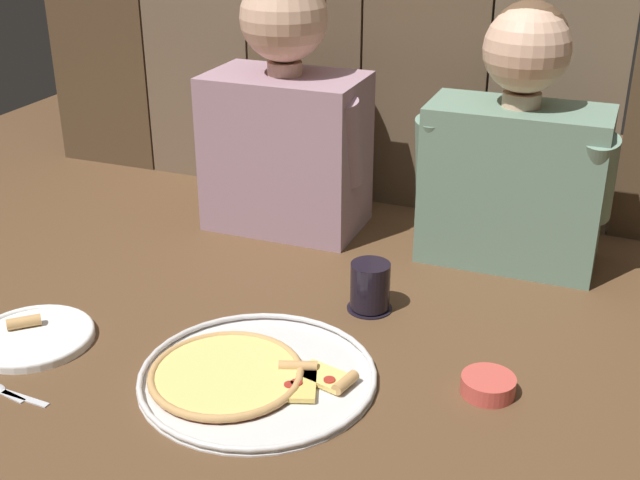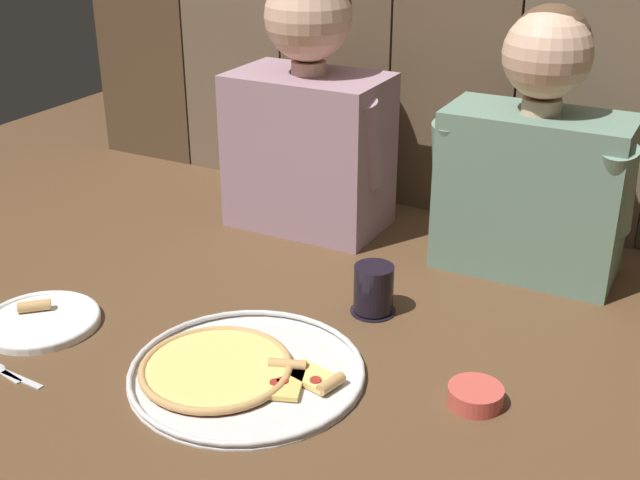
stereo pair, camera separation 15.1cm
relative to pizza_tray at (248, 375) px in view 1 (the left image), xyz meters
name	(u,v)px [view 1 (the left image)]	position (x,y,z in m)	size (l,w,h in m)	color
ground_plane	(307,352)	(0.06, 0.12, -0.01)	(3.20, 3.20, 0.00)	brown
pizza_tray	(248,375)	(0.00, 0.00, 0.00)	(0.41, 0.41, 0.03)	silver
dinner_plate	(33,336)	(-0.43, -0.03, 0.00)	(0.23, 0.23, 0.03)	white
drinking_glass	(370,287)	(0.12, 0.31, 0.04)	(0.09, 0.09, 0.10)	black
dipping_bowl	(488,384)	(0.39, 0.11, 0.01)	(0.09, 0.09, 0.03)	#CC4C42
table_spoon	(4,390)	(-0.37, -0.18, -0.01)	(0.14, 0.03, 0.01)	silver
diner_left	(286,112)	(-0.21, 0.65, 0.28)	(0.40, 0.23, 0.61)	gray
diner_right	(516,149)	(0.33, 0.65, 0.25)	(0.42, 0.20, 0.57)	slate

